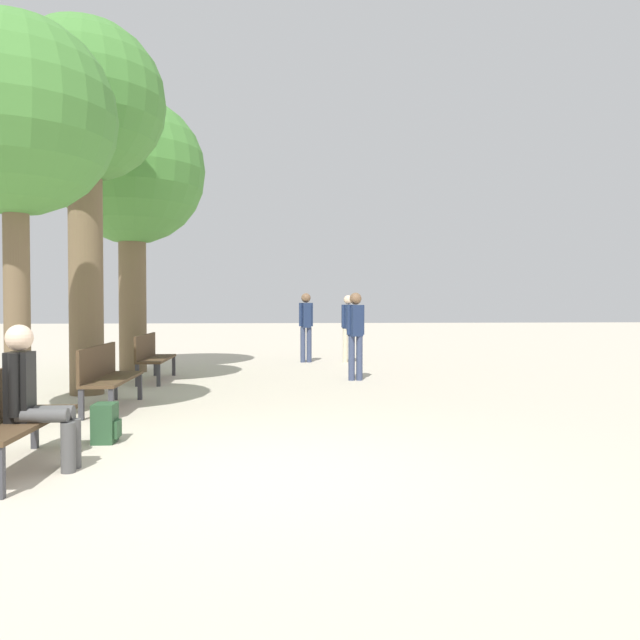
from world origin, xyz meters
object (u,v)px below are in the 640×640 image
(bench_row_0, at_px, (8,413))
(tree_row_0, at_px, (15,119))
(bench_row_2, at_px, (152,354))
(pedestrian_far, at_px, (356,330))
(tree_row_1, at_px, (84,111))
(pedestrian_mid, at_px, (348,324))
(pedestrian_near, at_px, (306,323))
(backpack, at_px, (105,423))
(person_seated, at_px, (34,394))
(bench_row_1, at_px, (106,373))
(tree_row_2, at_px, (132,175))

(bench_row_0, xyz_separation_m, tree_row_0, (-0.68, 1.92, 3.05))
(bench_row_2, distance_m, pedestrian_far, 3.81)
(tree_row_1, height_order, pedestrian_mid, tree_row_1)
(pedestrian_near, xyz_separation_m, pedestrian_mid, (1.02, -0.11, -0.03))
(bench_row_2, xyz_separation_m, pedestrian_mid, (4.05, 3.30, 0.44))
(backpack, bearing_deg, tree_row_0, 144.02)
(pedestrian_mid, bearing_deg, tree_row_0, -121.96)
(tree_row_1, height_order, person_seated, tree_row_1)
(person_seated, xyz_separation_m, pedestrian_far, (3.55, 6.03, 0.27))
(bench_row_1, relative_size, bench_row_2, 1.00)
(tree_row_0, height_order, person_seated, tree_row_0)
(person_seated, xyz_separation_m, pedestrian_mid, (3.82, 9.54, 0.27))
(bench_row_2, height_order, tree_row_1, tree_row_1)
(pedestrian_mid, distance_m, pedestrian_far, 3.53)
(bench_row_1, xyz_separation_m, backpack, (0.54, -2.08, -0.30))
(backpack, distance_m, pedestrian_far, 5.97)
(tree_row_0, xyz_separation_m, person_seated, (0.91, -1.96, -2.88))
(tree_row_2, bearing_deg, bench_row_1, -81.63)
(bench_row_1, distance_m, bench_row_2, 3.10)
(backpack, relative_size, pedestrian_mid, 0.25)
(tree_row_0, bearing_deg, person_seated, -65.01)
(tree_row_0, xyz_separation_m, tree_row_1, (-0.00, 2.64, 0.89))
(pedestrian_mid, bearing_deg, bench_row_1, -122.32)
(person_seated, height_order, pedestrian_mid, pedestrian_mid)
(bench_row_0, bearing_deg, pedestrian_far, 57.78)
(pedestrian_near, bearing_deg, tree_row_0, -115.76)
(bench_row_0, relative_size, backpack, 4.24)
(tree_row_1, distance_m, pedestrian_far, 5.85)
(bench_row_0, xyz_separation_m, pedestrian_near, (3.03, 9.61, 0.47))
(tree_row_2, distance_m, pedestrian_mid, 5.96)
(pedestrian_near, distance_m, pedestrian_far, 3.70)
(tree_row_0, relative_size, pedestrian_mid, 2.90)
(pedestrian_far, bearing_deg, tree_row_2, 158.45)
(tree_row_1, xyz_separation_m, tree_row_2, (0.00, 3.20, -0.34))
(bench_row_1, distance_m, tree_row_1, 4.25)
(bench_row_2, relative_size, tree_row_1, 0.29)
(backpack, bearing_deg, pedestrian_mid, 67.50)
(person_seated, distance_m, pedestrian_far, 7.00)
(bench_row_2, relative_size, tree_row_2, 0.30)
(pedestrian_mid, bearing_deg, person_seated, -111.83)
(tree_row_1, bearing_deg, person_seated, -78.77)
(pedestrian_mid, bearing_deg, tree_row_1, -133.71)
(tree_row_1, distance_m, person_seated, 6.01)
(bench_row_2, xyz_separation_m, person_seated, (0.23, -6.25, 0.17))
(tree_row_1, height_order, pedestrian_near, tree_row_1)
(bench_row_1, xyz_separation_m, bench_row_2, (0.00, 3.10, 0.00))
(bench_row_2, height_order, pedestrian_near, pedestrian_near)
(pedestrian_far, bearing_deg, tree_row_0, -137.58)
(bench_row_1, bearing_deg, tree_row_2, 98.37)
(person_seated, distance_m, pedestrian_near, 10.06)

